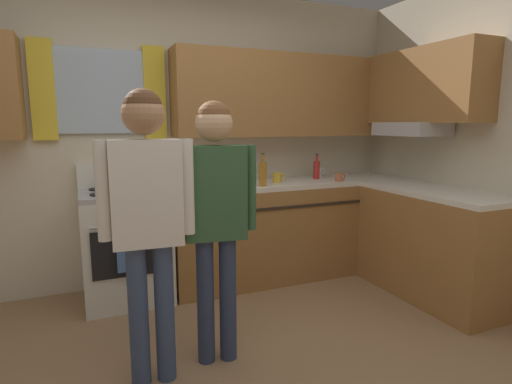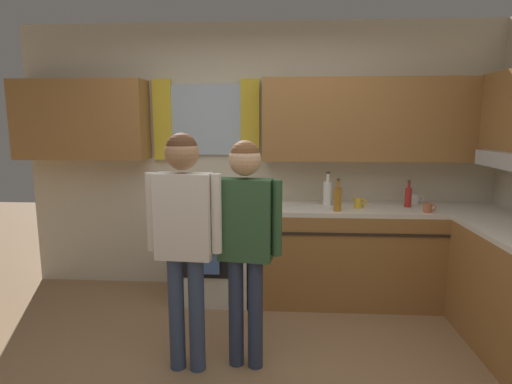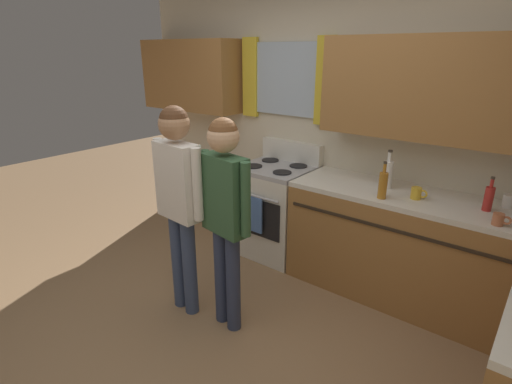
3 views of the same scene
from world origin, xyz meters
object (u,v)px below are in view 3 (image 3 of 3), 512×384
object	(u,v)px
bottle_oil_amber	(383,185)
bottle_milk_white	(388,174)
stove_oven	(275,208)
cup_terracotta	(499,219)
adult_in_plaid	(225,203)
adult_left	(179,189)
mug_mustard_yellow	(417,193)
mug_ceramic_white	(510,201)
bottle_sauce_red	(489,198)

from	to	relation	value
bottle_oil_amber	bottle_milk_white	distance (m)	0.26
stove_oven	cup_terracotta	world-z (taller)	stove_oven
adult_in_plaid	cup_terracotta	bearing A→B (deg)	32.09
cup_terracotta	adult_left	world-z (taller)	adult_left
mug_mustard_yellow	adult_in_plaid	size ratio (longest dim) A/B	0.08
stove_oven	bottle_milk_white	xyz separation A→B (m)	(1.06, 0.04, 0.55)
adult_left	mug_mustard_yellow	bearing A→B (deg)	41.09
mug_ceramic_white	adult_in_plaid	distance (m)	2.00
bottle_sauce_red	adult_left	size ratio (longest dim) A/B	0.15
bottle_oil_amber	cup_terracotta	xyz separation A→B (m)	(0.77, -0.01, -0.07)
bottle_oil_amber	mug_ceramic_white	size ratio (longest dim) A/B	2.28
mug_mustard_yellow	bottle_sauce_red	bearing A→B (deg)	8.98
bottle_milk_white	mug_mustard_yellow	bearing A→B (deg)	-21.80
mug_mustard_yellow	cup_terracotta	bearing A→B (deg)	-15.70
bottle_oil_amber	adult_left	xyz separation A→B (m)	(-1.12, -1.01, -0.00)
cup_terracotta	bottle_oil_amber	bearing A→B (deg)	179.21
mug_ceramic_white	bottle_milk_white	bearing A→B (deg)	-172.05
bottle_milk_white	cup_terracotta	distance (m)	0.87
cup_terracotta	mug_ceramic_white	bearing A→B (deg)	88.62
adult_left	stove_oven	bearing A→B (deg)	90.33
bottle_oil_amber	bottle_milk_white	xyz separation A→B (m)	(-0.06, 0.25, 0.01)
bottle_sauce_red	bottle_oil_amber	world-z (taller)	bottle_oil_amber
bottle_oil_amber	mug_mustard_yellow	xyz separation A→B (m)	(0.21, 0.15, -0.06)
mug_mustard_yellow	adult_left	size ratio (longest dim) A/B	0.08
stove_oven	mug_ceramic_white	size ratio (longest dim) A/B	8.76
cup_terracotta	mug_mustard_yellow	bearing A→B (deg)	164.30
bottle_sauce_red	mug_ceramic_white	size ratio (longest dim) A/B	1.95
bottle_sauce_red	adult_in_plaid	size ratio (longest dim) A/B	0.16
bottle_oil_amber	mug_ceramic_white	world-z (taller)	bottle_oil_amber
bottle_milk_white	mug_ceramic_white	world-z (taller)	bottle_milk_white
bottle_milk_white	bottle_oil_amber	bearing A→B (deg)	-76.54
stove_oven	adult_left	xyz separation A→B (m)	(0.01, -1.22, 0.54)
adult_left	adult_in_plaid	world-z (taller)	adult_left
bottle_milk_white	adult_in_plaid	xyz separation A→B (m)	(-0.66, -1.20, -0.04)
bottle_milk_white	adult_left	distance (m)	1.65
bottle_oil_amber	adult_left	bearing A→B (deg)	-137.87
mug_ceramic_white	adult_in_plaid	world-z (taller)	adult_in_plaid
cup_terracotta	adult_left	distance (m)	2.13
bottle_oil_amber	adult_in_plaid	world-z (taller)	adult_in_plaid
adult_in_plaid	mug_mustard_yellow	bearing A→B (deg)	49.52
bottle_sauce_red	adult_in_plaid	bearing A→B (deg)	-140.00
bottle_sauce_red	stove_oven	bearing A→B (deg)	-179.74
bottle_milk_white	mug_ceramic_white	size ratio (longest dim) A/B	2.49
cup_terracotta	mug_ceramic_white	world-z (taller)	mug_ceramic_white
bottle_oil_amber	mug_mustard_yellow	bearing A→B (deg)	34.96
cup_terracotta	adult_in_plaid	xyz separation A→B (m)	(-1.49, -0.94, 0.04)
cup_terracotta	adult_left	size ratio (longest dim) A/B	0.07
cup_terracotta	stove_oven	bearing A→B (deg)	173.33
bottle_sauce_red	adult_left	xyz separation A→B (m)	(-1.78, -1.23, 0.02)
bottle_sauce_red	adult_left	world-z (taller)	adult_left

